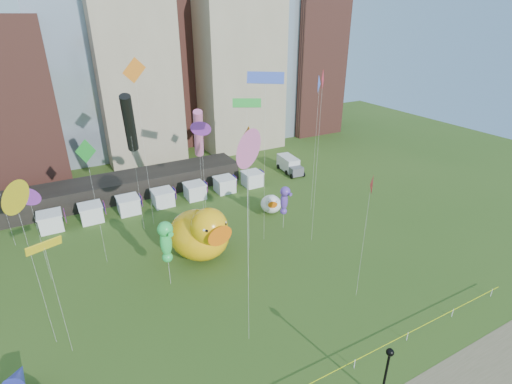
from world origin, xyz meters
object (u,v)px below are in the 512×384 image
seahorse_purple (285,198)px  big_duck (201,233)px  small_duck (271,203)px  box_truck (289,165)px  seahorse_green (166,239)px  lamppost (387,370)px

seahorse_purple → big_duck: bearing=173.1°
small_duck → box_truck: small_duck is taller
seahorse_green → box_truck: (28.50, 20.81, -4.19)m
small_duck → seahorse_purple: seahorse_purple is taller
seahorse_purple → lamppost: (-7.37, -24.84, -1.10)m
seahorse_purple → lamppost: bearing=-118.5°
lamppost → box_truck: size_ratio=0.83×
small_duck → seahorse_green: 20.08m
seahorse_purple → box_truck: 20.54m
big_duck → lamppost: bearing=-87.9°
small_duck → box_truck: (10.95, 11.97, -0.06)m
small_duck → seahorse_green: bearing=-128.4°
small_duck → lamppost: lamppost is taller
small_duck → seahorse_purple: 5.52m
lamppost → small_duck: bearing=74.5°
big_duck → lamppost: (4.55, -23.80, 0.06)m
seahorse_purple → lamppost: 25.94m
seahorse_purple → small_duck: bearing=68.2°
big_duck → seahorse_purple: size_ratio=1.59×
big_duck → small_duck: big_duck is taller
small_duck → lamppost: (-8.17, -29.44, 1.84)m
seahorse_green → lamppost: bearing=-76.3°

